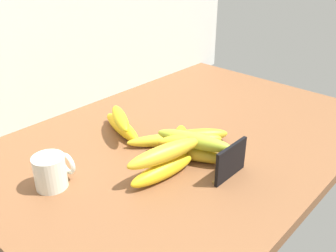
{
  "coord_description": "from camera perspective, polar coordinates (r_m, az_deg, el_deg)",
  "views": [
    {
      "loc": [
        -71.08,
        -57.26,
        53.09
      ],
      "look_at": [
        -6.6,
        1.47,
        8.0
      ],
      "focal_mm": 39.76,
      "sensor_mm": 36.0,
      "label": 1
    }
  ],
  "objects": [
    {
      "name": "counter_top",
      "position": [
        1.05,
        3.03,
        -2.18
      ],
      "size": [
        110.0,
        76.0,
        3.0
      ],
      "primitive_type": "cube",
      "color": "brown",
      "rests_on": "ground"
    },
    {
      "name": "banana_6",
      "position": [
        0.91,
        3.42,
        -2.22
      ],
      "size": [
        14.23,
        12.98,
        3.6
      ],
      "primitive_type": "ellipsoid",
      "rotation": [
        0.0,
        0.0,
        2.43
      ],
      "color": "yellow",
      "rests_on": "banana_0"
    },
    {
      "name": "banana_8",
      "position": [
        0.84,
        -0.46,
        -4.17
      ],
      "size": [
        20.36,
        8.07,
        4.06
      ],
      "primitive_type": "ellipsoid",
      "rotation": [
        0.0,
        0.0,
        2.93
      ],
      "color": "yellow",
      "rests_on": "banana_4"
    },
    {
      "name": "banana_7",
      "position": [
        0.91,
        4.02,
        -2.23
      ],
      "size": [
        9.37,
        19.87,
        3.94
      ],
      "primitive_type": "ellipsoid",
      "rotation": [
        0.0,
        0.0,
        1.86
      ],
      "color": "#ACC232",
      "rests_on": "banana_0"
    },
    {
      "name": "banana_9",
      "position": [
        1.02,
        -7.33,
        1.19
      ],
      "size": [
        10.72,
        15.2,
        3.51
      ],
      "primitive_type": "ellipsoid",
      "rotation": [
        0.0,
        0.0,
        1.05
      ],
      "color": "yellow",
      "rests_on": "banana_3"
    },
    {
      "name": "banana_2",
      "position": [
        0.98,
        -0.47,
        -2.15
      ],
      "size": [
        17.94,
        15.13,
        3.24
      ],
      "primitive_type": "ellipsoid",
      "rotation": [
        0.0,
        0.0,
        2.47
      ],
      "color": "yellow",
      "rests_on": "counter_top"
    },
    {
      "name": "coffee_mug",
      "position": [
        0.86,
        -17.46,
        -6.67
      ],
      "size": [
        8.51,
        7.01,
        7.65
      ],
      "color": "white",
      "rests_on": "counter_top"
    },
    {
      "name": "banana_5",
      "position": [
        0.96,
        1.92,
        -2.63
      ],
      "size": [
        16.85,
        14.83,
        4.29
      ],
      "primitive_type": "ellipsoid",
      "rotation": [
        0.0,
        0.0,
        0.68
      ],
      "color": "yellow",
      "rests_on": "counter_top"
    },
    {
      "name": "banana_1",
      "position": [
        0.99,
        4.05,
        -1.65
      ],
      "size": [
        17.43,
        14.28,
        4.1
      ],
      "primitive_type": "ellipsoid",
      "rotation": [
        0.0,
        0.0,
        5.65
      ],
      "color": "gold",
      "rests_on": "counter_top"
    },
    {
      "name": "chalkboard_sign",
      "position": [
        0.86,
        9.56,
        -5.53
      ],
      "size": [
        11.0,
        1.8,
        8.4
      ],
      "color": "black",
      "rests_on": "counter_top"
    },
    {
      "name": "banana_4",
      "position": [
        0.86,
        -0.84,
        -6.87
      ],
      "size": [
        18.1,
        6.25,
        4.0
      ],
      "primitive_type": "ellipsoid",
      "rotation": [
        0.0,
        0.0,
        3.01
      ],
      "color": "yellow",
      "rests_on": "counter_top"
    },
    {
      "name": "banana_3",
      "position": [
        1.05,
        -7.07,
        -0.16
      ],
      "size": [
        8.82,
        19.04,
        3.88
      ],
      "primitive_type": "ellipsoid",
      "rotation": [
        0.0,
        0.0,
        1.3
      ],
      "color": "yellow",
      "rests_on": "counter_top"
    },
    {
      "name": "banana_0",
      "position": [
        0.92,
        4.05,
        -4.27
      ],
      "size": [
        9.26,
        16.9,
        3.52
      ],
      "primitive_type": "ellipsoid",
      "rotation": [
        0.0,
        0.0,
        1.94
      ],
      "color": "gold",
      "rests_on": "counter_top"
    },
    {
      "name": "back_wall",
      "position": [
        1.21,
        -11.7,
        18.22
      ],
      "size": [
        130.0,
        2.0,
        70.0
      ],
      "primitive_type": "cube",
      "color": "silver",
      "rests_on": "ground"
    }
  ]
}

